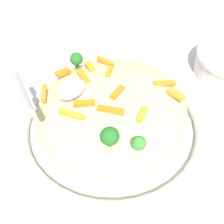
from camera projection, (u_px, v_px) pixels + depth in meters
The scene contains 20 objects.
ground_plane at pixel (112, 135), 0.56m from camera, with size 2.40×2.40×0.00m, color silver.
serving_bowl at pixel (112, 127), 0.55m from camera, with size 0.34×0.34×0.04m.
pasta_mound at pixel (112, 109), 0.51m from camera, with size 0.27×0.26×0.07m, color #DBC689.
carrot_piece_0 at pixel (63, 72), 0.53m from camera, with size 0.03×0.01×0.01m, color orange.
carrot_piece_1 at pixel (109, 72), 0.52m from camera, with size 0.03×0.01×0.01m, color orange.
carrot_piece_2 at pixel (117, 92), 0.49m from camera, with size 0.03×0.01×0.01m, color orange.
carrot_piece_3 at pixel (111, 110), 0.46m from camera, with size 0.04×0.01×0.01m, color orange.
carrot_piece_4 at pixel (176, 94), 0.49m from camera, with size 0.03×0.01×0.01m, color orange.
carrot_piece_5 at pixel (84, 77), 0.52m from camera, with size 0.04×0.01×0.01m, color orange.
carrot_piece_6 at pixel (90, 67), 0.54m from camera, with size 0.03×0.01×0.01m, color orange.
carrot_piece_7 at pixel (44, 93), 0.49m from camera, with size 0.04×0.01×0.01m, color orange.
carrot_piece_8 at pixel (84, 104), 0.47m from camera, with size 0.03×0.01×0.01m, color orange.
carrot_piece_9 at pixel (142, 114), 0.46m from camera, with size 0.03×0.01×0.01m, color orange.
carrot_piece_10 at pixel (165, 83), 0.51m from camera, with size 0.04×0.01×0.01m, color orange.
carrot_piece_11 at pixel (106, 61), 0.55m from camera, with size 0.04×0.01×0.01m, color orange.
carrot_piece_12 at pixel (72, 114), 0.46m from camera, with size 0.04×0.01×0.01m, color orange.
broccoli_floret_0 at pixel (139, 143), 0.41m from camera, with size 0.02×0.02×0.02m.
broccoli_floret_1 at pixel (110, 136), 0.41m from camera, with size 0.03×0.03×0.03m.
broccoli_floret_2 at pixel (76, 59), 0.53m from camera, with size 0.02×0.02×0.03m.
serving_spoon at pixel (54, 90), 0.47m from camera, with size 0.14×0.14×0.07m.
Camera 1 is at (-0.30, -0.18, 0.45)m, focal length 47.27 mm.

